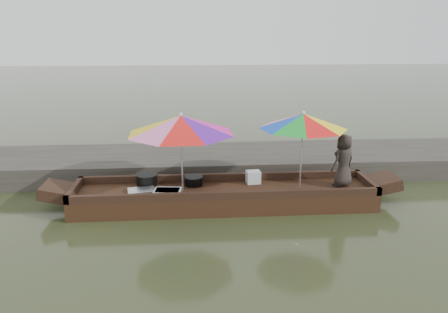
{
  "coord_description": "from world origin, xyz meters",
  "views": [
    {
      "loc": [
        -0.64,
        -8.14,
        3.34
      ],
      "look_at": [
        0.0,
        0.1,
        1.0
      ],
      "focal_mm": 35.0,
      "sensor_mm": 36.0,
      "label": 1
    }
  ],
  "objects": [
    {
      "name": "dock",
      "position": [
        0.0,
        2.2,
        0.25
      ],
      "size": [
        22.0,
        2.2,
        0.5
      ],
      "primitive_type": "cube",
      "color": "#2D2B26",
      "rests_on": "ground"
    },
    {
      "name": "vendor",
      "position": [
        2.4,
        0.02,
        0.89
      ],
      "size": [
        0.63,
        0.56,
        1.08
      ],
      "primitive_type": "imported",
      "rotation": [
        0.0,
        0.0,
        3.63
      ],
      "color": "#2A2420",
      "rests_on": "boat_hull"
    },
    {
      "name": "umbrella_stern",
      "position": [
        1.52,
        0.0,
        1.12
      ],
      "size": [
        1.98,
        1.98,
        1.55
      ],
      "primitive_type": null,
      "rotation": [
        0.0,
        0.0,
        -0.16
      ],
      "color": "orange",
      "rests_on": "boat_hull"
    },
    {
      "name": "water",
      "position": [
        0.0,
        0.0,
        0.0
      ],
      "size": [
        80.0,
        80.0,
        0.0
      ],
      "primitive_type": "plane",
      "color": "#303D20",
      "rests_on": "ground"
    },
    {
      "name": "tray_crayfish",
      "position": [
        -1.11,
        -0.19,
        0.39
      ],
      "size": [
        0.55,
        0.41,
        0.09
      ],
      "primitive_type": "cube",
      "rotation": [
        0.0,
        0.0,
        -0.11
      ],
      "color": "silver",
      "rests_on": "boat_hull"
    },
    {
      "name": "charcoal_grill",
      "position": [
        -0.61,
        0.3,
        0.43
      ],
      "size": [
        0.36,
        0.36,
        0.17
      ],
      "primitive_type": "cylinder",
      "color": "black",
      "rests_on": "boat_hull"
    },
    {
      "name": "umbrella_bow",
      "position": [
        -0.83,
        0.0,
        1.12
      ],
      "size": [
        2.68,
        2.68,
        1.55
      ],
      "primitive_type": null,
      "rotation": [
        0.0,
        0.0,
        -0.35
      ],
      "color": "#E514A2",
      "rests_on": "boat_hull"
    },
    {
      "name": "tray_scallop",
      "position": [
        -1.63,
        -0.05,
        0.38
      ],
      "size": [
        0.57,
        0.44,
        0.06
      ],
      "primitive_type": "cube",
      "rotation": [
        0.0,
        0.0,
        0.16
      ],
      "color": "silver",
      "rests_on": "boat_hull"
    },
    {
      "name": "boat_hull",
      "position": [
        0.0,
        0.0,
        0.17
      ],
      "size": [
        5.93,
        1.2,
        0.35
      ],
      "primitive_type": "cube",
      "color": "black",
      "rests_on": "water"
    },
    {
      "name": "supply_bag",
      "position": [
        0.62,
        0.33,
        0.48
      ],
      "size": [
        0.3,
        0.25,
        0.26
      ],
      "primitive_type": "cube",
      "rotation": [
        0.0,
        0.0,
        0.11
      ],
      "color": "silver",
      "rests_on": "boat_hull"
    },
    {
      "name": "cooking_pot",
      "position": [
        -1.56,
        0.38,
        0.46
      ],
      "size": [
        0.42,
        0.42,
        0.22
      ],
      "primitive_type": "cylinder",
      "color": "black",
      "rests_on": "boat_hull"
    }
  ]
}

